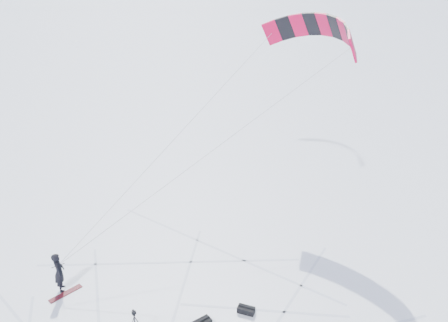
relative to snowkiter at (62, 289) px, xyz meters
name	(u,v)px	position (x,y,z in m)	size (l,w,h in m)	color
ground	(157,314)	(3.36, -3.15, 0.00)	(1800.00, 1800.00, 0.00)	white
horizon_hills	(152,247)	(3.36, -3.15, 3.28)	(704.00, 704.42, 8.28)	#1B2238
snowkiter	(62,289)	(0.00, 0.00, 0.00)	(0.68, 0.44, 1.86)	black
snowboard	(66,293)	(0.10, -0.37, 0.02)	(1.46, 0.27, 0.04)	maroon
tripod	(135,322)	(2.29, -4.12, 0.89)	(0.68, 0.72, 1.38)	black
gear_bag_b	(246,310)	(6.71, -4.54, 0.14)	(0.73, 0.73, 0.32)	black
power_kite	(316,32)	(14.22, 2.72, 9.80)	(15.52, 6.34, 9.50)	#CD063A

